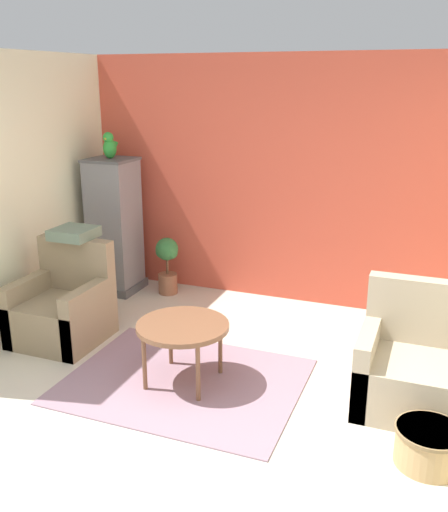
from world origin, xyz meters
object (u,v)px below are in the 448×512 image
armchair_left (63,310)px  coffee_table (183,329)px  armchair_right (412,370)px  potted_plant (167,261)px  wicker_basket (429,445)px  birdcage (114,227)px  parrot (110,146)px

armchair_left → coffee_table: bearing=-13.4°
coffee_table → armchair_right: size_ratio=0.80×
armchair_left → potted_plant: (0.38, 1.44, 0.10)m
coffee_table → armchair_right: 1.78m
armchair_right → wicker_basket: bearing=-76.8°
coffee_table → armchair_left: size_ratio=0.80×
coffee_table → wicker_basket: 1.98m
coffee_table → birdcage: birdcage is taller
coffee_table → parrot: parrot is taller
birdcage → wicker_basket: birdcage is taller
armchair_right → birdcage: 3.68m
parrot → wicker_basket: size_ratio=0.66×
armchair_left → armchair_right: size_ratio=1.00×
armchair_right → parrot: bearing=158.2°
parrot → wicker_basket: bearing=-30.1°
armchair_right → coffee_table: bearing=-169.6°
armchair_right → parrot: (-3.39, 1.36, 1.38)m
armchair_left → birdcage: birdcage is taller
armchair_right → birdcage: bearing=158.2°
armchair_right → parrot: parrot is taller
parrot → coffee_table: bearing=-45.6°
parrot → wicker_basket: (3.55, -2.06, -1.53)m
coffee_table → armchair_left: 1.46m
birdcage → parrot: (0.00, 0.00, 0.91)m
coffee_table → armchair_right: bearing=10.4°
armchair_left → wicker_basket: armchair_left is taller
armchair_left → parrot: bearing=99.8°
armchair_left → parrot: 1.94m
parrot → birdcage: bearing=-90.0°
armchair_left → potted_plant: 1.50m
coffee_table → birdcage: size_ratio=0.48×
coffee_table → potted_plant: (-1.04, 1.78, -0.08)m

